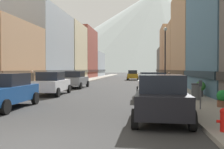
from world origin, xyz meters
TOP-DOWN VIEW (x-y plane):
  - ground_plane at (0.00, 0.00)m, footprint 400.00×400.00m
  - sidewalk_left at (-6.25, 35.00)m, footprint 2.50×100.00m
  - sidewalk_right at (6.25, 35.00)m, footprint 2.50×100.00m
  - storefront_left_2 at (-12.41, 27.09)m, footprint 10.12×12.05m
  - storefront_left_3 at (-11.88, 38.52)m, footprint 9.06×9.64m
  - storefront_left_4 at (-11.53, 49.49)m, footprint 8.37×11.96m
  - storefront_left_5 at (-11.18, 61.85)m, footprint 7.65×12.44m
  - storefront_right_2 at (11.16, 26.55)m, footprint 7.62×12.66m
  - storefront_right_3 at (11.84, 39.63)m, footprint 8.98×12.93m
  - storefront_right_4 at (10.86, 51.01)m, footprint 7.02×8.66m
  - storefront_right_5 at (10.91, 60.89)m, footprint 7.13×10.64m
  - car_left_0 at (-3.80, 5.94)m, footprint 2.14×4.44m
  - car_left_1 at (-3.80, 12.69)m, footprint 2.23×4.47m
  - car_left_2 at (-3.80, 19.89)m, footprint 2.07×4.41m
  - car_right_0 at (3.80, 3.78)m, footprint 2.17×4.45m
  - car_right_1 at (3.80, 11.37)m, footprint 2.20×4.46m
  - car_driving_0 at (1.60, 40.46)m, footprint 2.06×4.40m
  - fire_hydrant_near at (5.45, 1.57)m, footprint 0.40×0.22m
  - parking_meter_near at (5.75, 5.82)m, footprint 0.14×0.10m
  - trash_bin_right at (6.35, 9.49)m, footprint 0.59×0.59m
  - potted_plant_0 at (7.00, 12.04)m, footprint 0.55×0.55m
  - potted_plant_1 at (7.00, 6.68)m, footprint 0.56×0.56m
  - potted_plant_2 at (7.00, 11.29)m, footprint 0.67×0.67m
  - pedestrian_0 at (6.25, 23.31)m, footprint 0.36×0.36m
  - pedestrian_1 at (-6.25, 14.62)m, footprint 0.36×0.36m
  - streetlamp_right at (5.35, 18.56)m, footprint 0.36×0.36m
  - mountain_backdrop at (21.03, 260.00)m, footprint 261.74×261.74m

SIDE VIEW (x-z plane):
  - ground_plane at x=0.00m, z-range 0.00..0.00m
  - sidewalk_left at x=-6.25m, z-range 0.00..0.15m
  - sidewalk_right at x=6.25m, z-range 0.00..0.15m
  - fire_hydrant_near at x=5.45m, z-range 0.17..0.88m
  - potted_plant_0 at x=7.00m, z-range 0.12..0.97m
  - potted_plant_1 at x=7.00m, z-range 0.16..0.98m
  - trash_bin_right at x=6.35m, z-range 0.15..1.13m
  - potted_plant_2 at x=7.00m, z-range 0.25..1.28m
  - pedestrian_0 at x=6.25m, z-range 0.08..1.62m
  - car_left_0 at x=-3.80m, z-range 0.01..1.79m
  - car_left_1 at x=-3.80m, z-range 0.01..1.79m
  - car_left_2 at x=-3.80m, z-range 0.01..1.79m
  - car_right_0 at x=3.80m, z-range 0.01..1.79m
  - car_right_1 at x=3.80m, z-range 0.01..1.79m
  - car_driving_0 at x=1.60m, z-range 0.01..1.79m
  - pedestrian_1 at x=-6.25m, z-range 0.09..1.81m
  - parking_meter_near at x=5.75m, z-range 0.35..1.68m
  - storefront_left_5 at x=-11.18m, z-range -0.12..6.44m
  - storefront_right_5 at x=10.91m, z-range -0.14..7.22m
  - streetlamp_right at x=5.35m, z-range 1.06..6.92m
  - storefront_right_3 at x=11.84m, z-range -0.16..9.39m
  - storefront_left_2 at x=-12.41m, z-range -0.17..9.82m
  - storefront_left_3 at x=-11.88m, z-range -0.17..9.95m
  - storefront_left_4 at x=-11.53m, z-range -0.18..10.81m
  - storefront_right_4 at x=10.86m, z-range -0.18..11.10m
  - storefront_right_2 at x=11.16m, z-range -0.18..11.80m
  - mountain_backdrop at x=21.03m, z-range 0.00..84.84m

